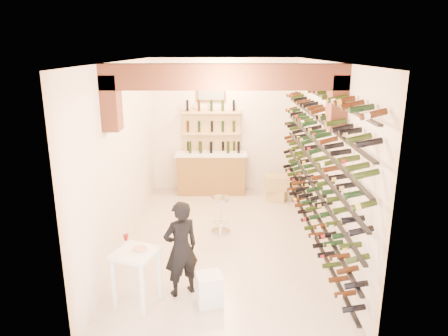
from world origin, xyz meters
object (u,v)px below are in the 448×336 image
Objects in this scene: white_stool at (209,289)px; crate_lower at (276,195)px; person at (181,249)px; wine_rack at (312,159)px; tasting_table at (136,261)px; back_counter at (211,172)px; chrome_barstool at (221,212)px.

white_stool reaches higher than crate_lower.
person is (-0.40, 0.24, 0.49)m from white_stool.
white_stool is (-1.74, -1.97, -1.33)m from wine_rack.
person is 4.29m from crate_lower.
white_stool is 0.68m from person.
crate_lower is at bearing 80.63° from tasting_table.
back_counter is at bearing 160.53° from crate_lower.
back_counter is (-1.83, 2.65, -1.02)m from wine_rack.
person is 3.16× the size of crate_lower.
crate_lower is (1.43, 4.08, -0.08)m from white_stool.
back_counter is 2.40× the size of chrome_barstool.
white_stool is 0.61× the size of chrome_barstool.
back_counter is at bearing -124.16° from person.
crate_lower is at bearing 70.67° from white_stool.
tasting_table reaches higher than crate_lower.
wine_rack reaches higher than white_stool.
wine_rack is at bearing 48.50° from white_stool.
person reaches higher than tasting_table.
wine_rack is 4.04× the size of person.
person is (0.58, 0.25, 0.05)m from tasting_table.
white_stool is (0.09, -4.61, -0.32)m from back_counter.
back_counter reaches higher than crate_lower.
chrome_barstool is at bearing 167.35° from wine_rack.
chrome_barstool reaches higher than crate_lower.
back_counter is 4.63m from white_stool.
wine_rack is 3.35× the size of back_counter.
tasting_table is 0.63m from person.
tasting_table is at bearing -143.98° from wine_rack.
chrome_barstool is at bearing 85.47° from tasting_table.
tasting_table is (-2.72, -1.98, -0.90)m from wine_rack.
back_counter is 4.71m from tasting_table.
chrome_barstool is 2.19m from crate_lower.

